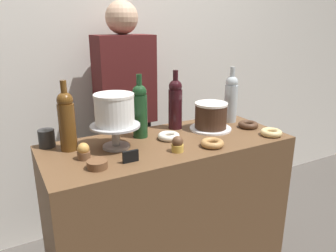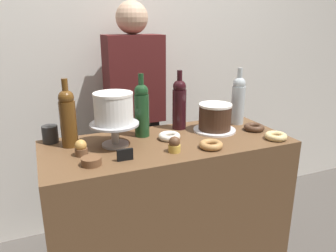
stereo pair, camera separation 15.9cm
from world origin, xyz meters
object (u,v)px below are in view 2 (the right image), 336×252
Objects in this scene: white_layer_cake at (114,108)px; cookie_stack at (91,161)px; wine_bottle_dark_red at (179,103)px; wine_bottle_clear at (238,99)px; donut_maple at (211,145)px; wine_bottle_green at (142,109)px; coffee_cup_ceramic at (50,134)px; cupcake_caramel at (81,148)px; donut_chocolate at (254,127)px; barista_figure at (135,121)px; wine_bottle_amber at (68,117)px; cupcake_chocolate at (174,145)px; donut_sugar at (169,136)px; price_sign_chalkboard at (125,155)px; cake_stand_pedestal at (115,130)px; chocolate_round_cake at (215,117)px; donut_glazed at (276,136)px.

white_layer_cake is 2.20× the size of cookie_stack.
wine_bottle_dark_red is 0.35m from wine_bottle_clear.
donut_maple is at bearing -26.64° from white_layer_cake.
wine_bottle_green reaches higher than coffee_cup_ceramic.
cupcake_caramel reaches higher than cookie_stack.
donut_chocolate and cookie_stack have the same top height.
white_layer_cake is 0.67m from barista_figure.
wine_bottle_amber reaches higher than coffee_cup_ceramic.
donut_sugar is (0.04, 0.17, -0.02)m from cupcake_chocolate.
coffee_cup_ceramic is at bearing 161.82° from donut_sugar.
cookie_stack is at bearing 176.65° from price_sign_chalkboard.
wine_bottle_dark_red is 4.38× the size of cupcake_chocolate.
cake_stand_pedestal is 0.28m from donut_sugar.
price_sign_chalkboard is (-0.00, -0.19, -0.05)m from cake_stand_pedestal.
chocolate_round_cake is 1.59× the size of donut_glazed.
donut_sugar is 0.45m from cookie_stack.
wine_bottle_amber reaches higher than cookie_stack.
cake_stand_pedestal is at bearing 163.90° from donut_glazed.
cupcake_caramel is 0.66× the size of donut_glazed.
wine_bottle_green is 0.38m from cupcake_caramel.
wine_bottle_dark_red is at bearing 29.71° from cookie_stack.
donut_chocolate is at bearing 94.21° from donut_glazed.
cake_stand_pedestal reaches higher than donut_glazed.
cake_stand_pedestal is 2.08× the size of donut_chocolate.
coffee_cup_ceramic reaches higher than donut_sugar.
chocolate_round_cake is 0.73m from cupcake_caramel.
wine_bottle_dark_red is 3.83× the size of coffee_cup_ceramic.
cupcake_chocolate is (-0.16, -0.31, -0.11)m from wine_bottle_dark_red.
coffee_cup_ceramic is (-0.29, 0.17, -0.04)m from cake_stand_pedestal.
barista_figure is at bearing 128.36° from donut_chocolate.
cupcake_chocolate is at bearing -38.23° from white_layer_cake.
donut_sugar is at bearing -173.83° from chocolate_round_cake.
white_layer_cake is at bearing 176.58° from donut_sugar.
wine_bottle_dark_red is 2.91× the size of donut_sugar.
white_layer_cake is 0.57m from chocolate_round_cake.
cupcake_caramel is at bearing -174.06° from donut_sugar.
cupcake_caramel is (-0.17, -0.06, -0.15)m from white_layer_cake.
wine_bottle_green is 0.40m from donut_maple.
chocolate_round_cake is at bearing 6.17° from donut_sugar.
wine_bottle_dark_red reaches higher than price_sign_chalkboard.
cookie_stack is at bearing -128.77° from white_layer_cake.
donut_maple is at bearing -28.23° from coffee_cup_ceramic.
wine_bottle_green is 4.65× the size of price_sign_chalkboard.
donut_sugar is at bearing -168.15° from wine_bottle_clear.
chocolate_round_cake reaches higher than donut_sugar.
barista_figure is (0.10, 0.48, -0.21)m from wine_bottle_green.
donut_maple is at bearing -54.64° from donut_sugar.
barista_figure is at bearing 106.06° from wine_bottle_dark_red.
wine_bottle_green reaches higher than donut_maple.
cupcake_caramel is at bearing -170.99° from wine_bottle_clear.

